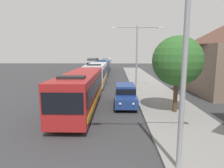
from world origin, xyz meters
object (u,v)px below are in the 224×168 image
(bus_lead, at_px, (81,89))
(bus_fourth_in_line, at_px, (106,63))
(streetlamp_mid, at_px, (137,50))
(bus_second_in_line, at_px, (97,73))
(streetlamp_near, at_px, (186,41))
(bus_middle, at_px, (103,67))
(white_suv, at_px, (125,94))
(box_truck_oncoming, at_px, (93,64))
(roadside_tree, at_px, (177,61))

(bus_lead, bearing_deg, bus_fourth_in_line, 90.00)
(bus_lead, height_order, streetlamp_mid, streetlamp_mid)
(bus_second_in_line, bearing_deg, streetlamp_mid, -35.67)
(streetlamp_near, bearing_deg, bus_middle, 99.11)
(bus_lead, xyz_separation_m, bus_second_in_line, (-0.00, 12.50, -0.00))
(bus_fourth_in_line, distance_m, streetlamp_near, 47.23)
(white_suv, height_order, box_truck_oncoming, box_truck_oncoming)
(roadside_tree, bearing_deg, bus_lead, 172.24)
(bus_fourth_in_line, height_order, box_truck_oncoming, bus_fourth_in_line)
(bus_middle, relative_size, box_truck_oncoming, 1.72)
(box_truck_oncoming, bearing_deg, bus_middle, -71.54)
(bus_second_in_line, xyz_separation_m, box_truck_oncoming, (-3.30, 22.46, 0.01))
(bus_lead, height_order, roadside_tree, roadside_tree)
(bus_middle, relative_size, roadside_tree, 2.11)
(bus_middle, xyz_separation_m, streetlamp_mid, (5.40, -16.44, 3.27))
(bus_lead, relative_size, streetlamp_near, 1.42)
(bus_second_in_line, height_order, roadside_tree, roadside_tree)
(bus_lead, relative_size, bus_middle, 0.94)
(streetlamp_near, bearing_deg, roadside_tree, 74.77)
(streetlamp_near, distance_m, streetlamp_mid, 17.21)
(bus_fourth_in_line, relative_size, white_suv, 2.35)
(box_truck_oncoming, relative_size, streetlamp_mid, 0.92)
(bus_lead, xyz_separation_m, bus_middle, (0.00, 25.06, 0.00))
(box_truck_oncoming, bearing_deg, roadside_tree, -73.34)
(box_truck_oncoming, bearing_deg, bus_lead, -84.60)
(roadside_tree, bearing_deg, streetlamp_mid, 102.07)
(streetlamp_mid, bearing_deg, box_truck_oncoming, 108.28)
(bus_fourth_in_line, bearing_deg, roadside_tree, -79.23)
(bus_middle, bearing_deg, box_truck_oncoming, 108.46)
(bus_middle, relative_size, white_suv, 2.45)
(streetlamp_mid, xyz_separation_m, roadside_tree, (2.06, -9.64, -0.90))
(bus_fourth_in_line, bearing_deg, white_suv, -84.29)
(bus_lead, distance_m, bus_fourth_in_line, 38.21)
(bus_second_in_line, relative_size, bus_fourth_in_line, 0.92)
(bus_second_in_line, relative_size, streetlamp_near, 1.34)
(bus_second_in_line, bearing_deg, roadside_tree, -61.10)
(bus_second_in_line, height_order, box_truck_oncoming, bus_second_in_line)
(bus_fourth_in_line, height_order, roadside_tree, roadside_tree)
(streetlamp_near, bearing_deg, bus_lead, 122.15)
(bus_lead, height_order, bus_second_in_line, same)
(bus_second_in_line, height_order, bus_middle, same)
(box_truck_oncoming, distance_m, streetlamp_near, 44.54)
(bus_lead, bearing_deg, streetlamp_mid, 57.95)
(bus_lead, relative_size, streetlamp_mid, 1.48)
(streetlamp_mid, bearing_deg, bus_second_in_line, 144.33)
(white_suv, bearing_deg, bus_middle, 98.82)
(bus_middle, bearing_deg, bus_fourth_in_line, 90.00)
(bus_lead, xyz_separation_m, streetlamp_near, (5.40, -8.59, 3.44))
(bus_fourth_in_line, xyz_separation_m, white_suv, (3.70, -36.97, -0.66))
(bus_middle, distance_m, white_suv, 24.12)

